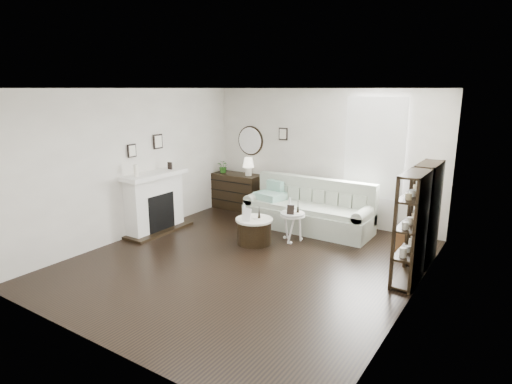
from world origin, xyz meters
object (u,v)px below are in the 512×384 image
Objects in this scene: drum_table at (254,231)px; pedestal_table at (293,215)px; sofa at (309,212)px; dresser at (236,191)px.

pedestal_table reaches higher than drum_table.
sofa is 0.87m from pedestal_table.
pedestal_table is (2.14, -1.24, 0.09)m from dresser.
sofa is 4.64× the size of pedestal_table.
pedestal_table is at bearing -83.99° from sofa.
sofa is 3.79× the size of drum_table.
pedestal_table is (0.52, 0.46, 0.26)m from drum_table.
pedestal_table is at bearing -29.98° from dresser.
drum_table is 0.74m from pedestal_table.
dresser is 1.83× the size of drum_table.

